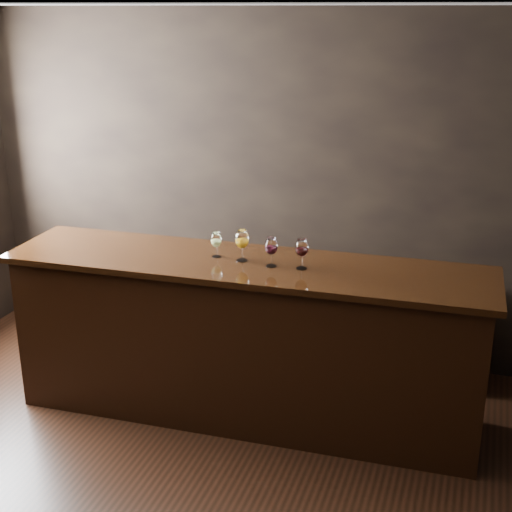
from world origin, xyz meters
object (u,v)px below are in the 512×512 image
(back_bar_shelf, at_px, (334,320))
(glass_amber, at_px, (242,240))
(glass_white, at_px, (216,240))
(glass_red_b, at_px, (302,248))
(glass_red_a, at_px, (271,247))
(bar_counter, at_px, (246,343))

(back_bar_shelf, distance_m, glass_amber, 1.39)
(glass_white, height_order, glass_red_b, glass_red_b)
(back_bar_shelf, height_order, glass_red_a, glass_red_a)
(back_bar_shelf, distance_m, glass_red_b, 1.32)
(glass_white, distance_m, glass_red_a, 0.42)
(bar_counter, bearing_deg, glass_red_a, -9.77)
(glass_white, xyz_separation_m, glass_red_a, (0.41, -0.06, 0.02))
(glass_red_a, bearing_deg, glass_amber, 168.61)
(glass_white, xyz_separation_m, glass_red_b, (0.61, -0.04, 0.02))
(back_bar_shelf, distance_m, glass_white, 1.44)
(glass_red_a, height_order, glass_red_b, glass_red_b)
(glass_white, relative_size, glass_red_b, 0.86)
(glass_red_b, bearing_deg, back_bar_shelf, 87.62)
(glass_red_a, bearing_deg, back_bar_shelf, 76.08)
(glass_amber, bearing_deg, glass_red_b, -3.07)
(back_bar_shelf, height_order, glass_white, glass_white)
(glass_amber, xyz_separation_m, glass_red_b, (0.42, -0.02, -0.01))
(glass_red_b, bearing_deg, bar_counter, 179.40)
(glass_red_a, bearing_deg, glass_white, 171.28)
(back_bar_shelf, xyz_separation_m, glass_red_b, (-0.04, -0.95, 0.92))
(back_bar_shelf, bearing_deg, bar_counter, -114.46)
(bar_counter, relative_size, back_bar_shelf, 1.49)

